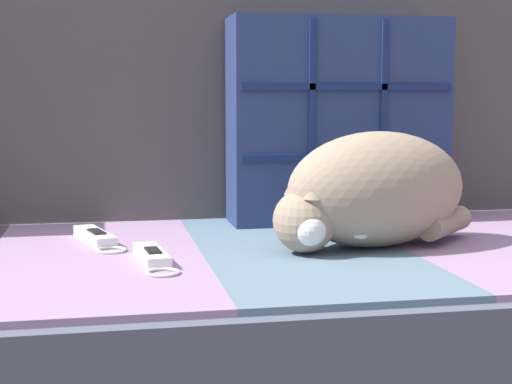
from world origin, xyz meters
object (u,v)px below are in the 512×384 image
Objects in this scene: sleeping_cat at (372,193)px; game_remote_far at (96,237)px; throw_pillow_quilted at (338,121)px; game_remote_near at (153,257)px; couch at (198,366)px.

sleeping_cat reaches higher than game_remote_far.
game_remote_near is at bearing -139.92° from throw_pillow_quilted.
sleeping_cat is 0.38m from game_remote_near.
throw_pillow_quilted reaches higher than couch.
sleeping_cat reaches higher than game_remote_near.
game_remote_far is (-0.48, -0.15, -0.19)m from throw_pillow_quilted.
throw_pillow_quilted is 0.55m from game_remote_near.
throw_pillow_quilted is at bearing 35.08° from couch.
throw_pillow_quilted reaches higher than game_remote_far.
sleeping_cat is 1.84× the size of game_remote_far.
throw_pillow_quilted is 2.30× the size of game_remote_near.
game_remote_near is (-0.39, -0.33, -0.19)m from throw_pillow_quilted.
couch is at bearing -144.92° from throw_pillow_quilted.
sleeping_cat is 2.03× the size of game_remote_near.
sleeping_cat is at bearing -95.24° from throw_pillow_quilted.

